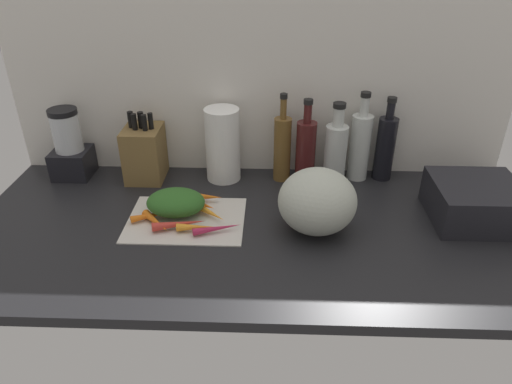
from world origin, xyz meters
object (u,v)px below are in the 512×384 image
at_px(paper_towel_roll, 223,145).
at_px(bottle_2, 335,151).
at_px(carrot_4, 195,227).
at_px(carrot_1, 156,222).
at_px(bottle_0, 282,147).
at_px(cutting_board, 186,219).
at_px(carrot_2, 179,224).
at_px(carrot_3, 154,215).
at_px(blender_appliance, 70,148).
at_px(carrot_5, 217,228).
at_px(carrot_6, 210,212).
at_px(bottle_3, 360,145).
at_px(dish_rack, 475,202).
at_px(bottle_4, 385,147).
at_px(carrot_0, 205,197).
at_px(winter_squash, 317,201).
at_px(bottle_1, 306,150).
at_px(knife_block, 145,153).
at_px(carrot_7, 198,203).

xyz_separation_m(paper_towel_roll, bottle_2, (0.38, -0.01, -0.01)).
distance_m(carrot_4, bottle_2, 0.55).
xyz_separation_m(carrot_1, bottle_0, (0.37, 0.32, 0.10)).
height_order(cutting_board, carrot_2, carrot_2).
xyz_separation_m(carrot_2, bottle_2, (0.48, 0.32, 0.09)).
bearing_deg(carrot_3, carrot_1, -68.26).
height_order(paper_towel_roll, bottle_2, bottle_2).
relative_size(cutting_board, bottle_2, 1.23).
bearing_deg(carrot_4, carrot_3, 155.05).
bearing_deg(blender_appliance, carrot_5, -32.49).
bearing_deg(carrot_6, bottle_3, 30.52).
bearing_deg(carrot_3, blender_appliance, 140.87).
relative_size(carrot_1, carrot_3, 0.89).
bearing_deg(bottle_2, carrot_5, -137.70).
relative_size(blender_appliance, dish_rack, 0.97).
bearing_deg(bottle_2, bottle_3, 21.95).
bearing_deg(bottle_4, bottle_3, -179.88).
bearing_deg(bottle_2, carrot_0, -159.06).
distance_m(winter_squash, blender_appliance, 0.89).
bearing_deg(carrot_0, carrot_2, -109.44).
height_order(carrot_5, bottle_1, bottle_1).
height_order(carrot_3, carrot_6, carrot_6).
distance_m(carrot_6, dish_rack, 0.80).
bearing_deg(carrot_4, blender_appliance, 144.40).
distance_m(carrot_4, knife_block, 0.41).
bearing_deg(carrot_1, bottle_2, 29.26).
bearing_deg(dish_rack, bottle_4, 130.61).
bearing_deg(paper_towel_roll, carrot_2, -106.50).
bearing_deg(paper_towel_roll, bottle_3, 2.74).
xyz_separation_m(bottle_0, bottle_2, (0.18, -0.02, -0.00)).
height_order(carrot_3, bottle_2, bottle_2).
relative_size(bottle_3, bottle_4, 1.05).
height_order(carrot_4, carrot_6, carrot_6).
bearing_deg(carrot_1, dish_rack, 5.12).
height_order(carrot_7, bottle_2, bottle_2).
bearing_deg(dish_rack, carrot_0, 175.73).
xyz_separation_m(carrot_7, dish_rack, (0.84, -0.02, 0.03)).
height_order(blender_appliance, bottle_4, bottle_4).
bearing_deg(winter_squash, carrot_0, 157.98).
height_order(bottle_3, dish_rack, bottle_3).
xyz_separation_m(knife_block, paper_towel_roll, (0.27, 0.01, 0.03)).
distance_m(carrot_1, blender_appliance, 0.49).
xyz_separation_m(carrot_0, carrot_1, (-0.13, -0.15, -0.00)).
distance_m(carrot_4, bottle_4, 0.71).
bearing_deg(carrot_3, carrot_6, 5.97).
height_order(carrot_2, carrot_4, carrot_2).
height_order(carrot_5, paper_towel_roll, paper_towel_roll).
bearing_deg(knife_block, bottle_2, -0.51).
distance_m(cutting_board, carrot_4, 0.08).
xyz_separation_m(cutting_board, carrot_7, (0.03, 0.06, 0.02)).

